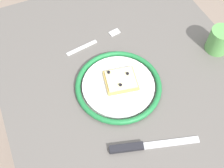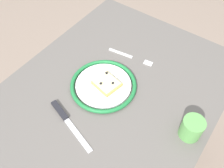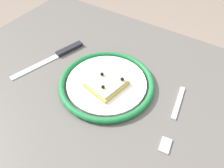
{
  "view_description": "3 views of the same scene",
  "coord_description": "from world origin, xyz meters",
  "px_view_note": "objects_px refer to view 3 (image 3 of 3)",
  "views": [
    {
      "loc": [
        0.4,
        -0.23,
        1.41
      ],
      "look_at": [
        0.0,
        -0.06,
        0.75
      ],
      "focal_mm": 43.51,
      "sensor_mm": 36.0,
      "label": 1
    },
    {
      "loc": [
        0.45,
        0.32,
        1.48
      ],
      "look_at": [
        -0.01,
        -0.01,
        0.74
      ],
      "focal_mm": 39.12,
      "sensor_mm": 36.0,
      "label": 2
    },
    {
      "loc": [
        -0.22,
        0.29,
        1.17
      ],
      "look_at": [
        -0.02,
        -0.02,
        0.76
      ],
      "focal_mm": 34.91,
      "sensor_mm": 36.0,
      "label": 3
    }
  ],
  "objects_px": {
    "plate": "(107,83)",
    "fork": "(174,117)",
    "knife": "(61,53)",
    "dining_table": "(102,117)",
    "pizza_slice_near": "(108,84)"
  },
  "relations": [
    {
      "from": "plate",
      "to": "pizza_slice_near",
      "type": "relative_size",
      "value": 2.39
    },
    {
      "from": "plate",
      "to": "fork",
      "type": "bearing_deg",
      "value": 179.93
    },
    {
      "from": "pizza_slice_near",
      "to": "fork",
      "type": "height_order",
      "value": "pizza_slice_near"
    },
    {
      "from": "pizza_slice_near",
      "to": "knife",
      "type": "height_order",
      "value": "pizza_slice_near"
    },
    {
      "from": "knife",
      "to": "fork",
      "type": "height_order",
      "value": "knife"
    },
    {
      "from": "dining_table",
      "to": "fork",
      "type": "height_order",
      "value": "fork"
    },
    {
      "from": "dining_table",
      "to": "fork",
      "type": "relative_size",
      "value": 4.8
    },
    {
      "from": "dining_table",
      "to": "plate",
      "type": "relative_size",
      "value": 3.76
    },
    {
      "from": "fork",
      "to": "knife",
      "type": "bearing_deg",
      "value": -4.31
    },
    {
      "from": "dining_table",
      "to": "pizza_slice_near",
      "type": "xyz_separation_m",
      "value": [
        -0.0,
        -0.03,
        0.12
      ]
    },
    {
      "from": "knife",
      "to": "dining_table",
      "type": "bearing_deg",
      "value": 160.77
    },
    {
      "from": "plate",
      "to": "knife",
      "type": "height_order",
      "value": "plate"
    },
    {
      "from": "plate",
      "to": "fork",
      "type": "xyz_separation_m",
      "value": [
        -0.19,
        0.0,
        -0.01
      ]
    },
    {
      "from": "dining_table",
      "to": "knife",
      "type": "bearing_deg",
      "value": -19.23
    },
    {
      "from": "plate",
      "to": "knife",
      "type": "relative_size",
      "value": 1.09
    }
  ]
}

